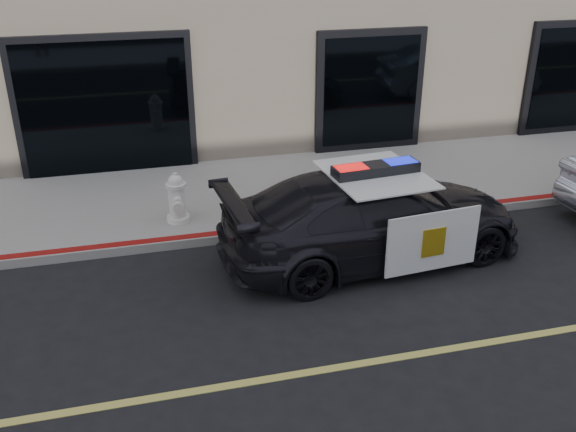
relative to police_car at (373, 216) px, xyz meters
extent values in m
plane|color=black|center=(-2.89, -2.49, -0.70)|extent=(120.00, 120.00, 0.00)
cube|color=gray|center=(-2.89, 2.76, -0.62)|extent=(60.00, 3.50, 0.15)
imported|color=black|center=(0.00, 0.00, -0.01)|extent=(2.80, 5.10, 1.38)
cube|color=white|center=(0.55, -0.94, -0.03)|extent=(1.47, 0.17, 0.92)
cube|color=white|center=(0.36, 1.03, -0.03)|extent=(1.47, 0.17, 0.92)
cube|color=white|center=(0.00, 0.00, 0.69)|extent=(1.52, 1.77, 0.02)
cube|color=gold|center=(0.55, -0.97, -0.03)|extent=(0.37, 0.05, 0.44)
cube|color=black|center=(0.00, 0.00, 0.77)|extent=(1.35, 0.46, 0.16)
cube|color=red|center=(-0.40, -0.04, 0.78)|extent=(0.48, 0.34, 0.15)
cube|color=#0C19CC|center=(0.40, 0.04, 0.78)|extent=(0.48, 0.34, 0.15)
cylinder|color=white|center=(-2.83, 1.74, -0.50)|extent=(0.39, 0.39, 0.09)
cylinder|color=white|center=(-2.83, 1.74, -0.19)|extent=(0.28, 0.28, 0.54)
cylinder|color=white|center=(-2.83, 1.74, 0.11)|extent=(0.34, 0.34, 0.07)
sphere|color=white|center=(-2.83, 1.74, 0.17)|extent=(0.25, 0.25, 0.25)
cylinder|color=white|center=(-2.83, 1.74, 0.28)|extent=(0.08, 0.08, 0.08)
cylinder|color=white|center=(-2.83, 1.93, -0.11)|extent=(0.14, 0.13, 0.14)
cylinder|color=white|center=(-2.83, 1.56, -0.11)|extent=(0.14, 0.13, 0.14)
cylinder|color=white|center=(-2.83, 1.52, -0.19)|extent=(0.18, 0.15, 0.18)
camera|label=1|loc=(-3.45, -8.28, 4.21)|focal=40.00mm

